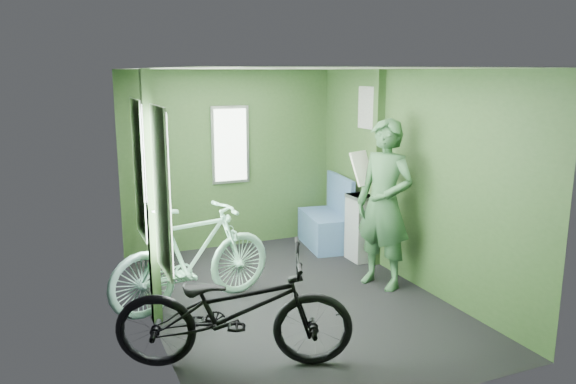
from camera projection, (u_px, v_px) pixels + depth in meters
name	position (u px, v px, depth m)	size (l,w,h in m)	color
room	(287.00, 160.00, 5.44)	(4.00, 4.02, 2.31)	black
bicycle_black	(235.00, 367.00, 4.41)	(0.64, 1.84, 0.97)	black
bicycle_mint	(195.00, 306.00, 5.56)	(0.49, 1.72, 1.03)	#90D5B3
passenger	(384.00, 204.00, 5.91)	(0.66, 0.79, 1.80)	#315A36
waste_box	(360.00, 228.00, 6.84)	(0.24, 0.34, 0.82)	gray
bench_seat	(327.00, 226.00, 7.41)	(0.61, 0.95, 0.94)	#314767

